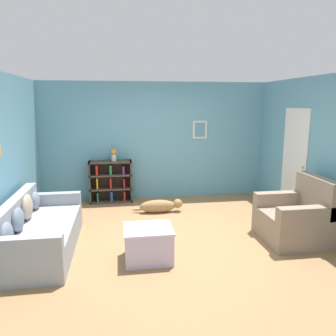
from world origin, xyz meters
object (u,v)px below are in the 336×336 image
Objects in this scene: couch at (38,232)px; recliner_chair at (297,218)px; dog at (160,206)px; coffee_table at (148,243)px; vase at (114,154)px; bookshelf at (111,182)px.

couch is 2.05× the size of recliner_chair.
dog is (-1.97, 1.64, -0.22)m from recliner_chair.
coffee_table is 2.01m from dog.
dog is 3.73× the size of vase.
bookshelf is at bearing 139.25° from recliner_chair.
couch is 2.67m from vase.
coffee_table is 2.46× the size of vase.
couch is at bearing -143.90° from dog.
recliner_chair is (2.94, -2.53, -0.10)m from bookshelf.
dog is at bearing -44.28° from vase.
vase is at bearing -14.36° from bookshelf.
couch is at bearing -115.30° from vase.
couch is at bearing 177.12° from recliner_chair.
recliner_chair is at bearing -2.88° from couch.
dog is at bearing 140.09° from recliner_chair.
dog is at bearing 36.10° from couch.
vase is at bearing 138.67° from recliner_chair.
bookshelf is 3.88m from recliner_chair.
recliner_chair reaches higher than coffee_table.
vase reaches higher than bookshelf.
couch is 3.12× the size of coffee_table.
recliner_chair is 2.57m from dog.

